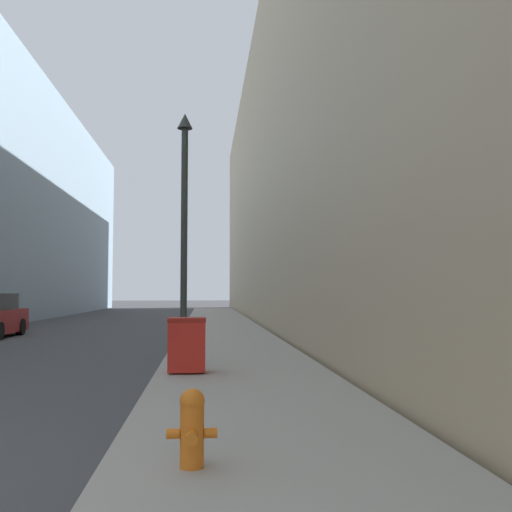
# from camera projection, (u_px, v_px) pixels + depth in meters

# --- Properties ---
(sidewalk_right) EXTENTS (3.44, 60.00, 0.16)m
(sidewalk_right) POSITION_uv_depth(u_px,v_px,m) (224.00, 333.00, 22.49)
(sidewalk_right) COLOR #9E998E
(sidewalk_right) RESTS_ON ground
(building_right_stone) EXTENTS (12.00, 60.00, 16.19)m
(building_right_stone) POSITION_uv_depth(u_px,v_px,m) (361.00, 176.00, 31.62)
(building_right_stone) COLOR tan
(building_right_stone) RESTS_ON ground
(fire_hydrant) EXTENTS (0.46, 0.34, 0.70)m
(fire_hydrant) POSITION_uv_depth(u_px,v_px,m) (192.00, 426.00, 5.11)
(fire_hydrant) COLOR orange
(fire_hydrant) RESTS_ON sidewalk_right
(trash_bin) EXTENTS (0.73, 0.61, 1.06)m
(trash_bin) POSITION_uv_depth(u_px,v_px,m) (187.00, 344.00, 11.02)
(trash_bin) COLOR red
(trash_bin) RESTS_ON sidewalk_right
(lamppost) EXTENTS (0.38, 0.38, 6.06)m
(lamppost) POSITION_uv_depth(u_px,v_px,m) (184.00, 223.00, 14.25)
(lamppost) COLOR #2D332D
(lamppost) RESTS_ON sidewalk_right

